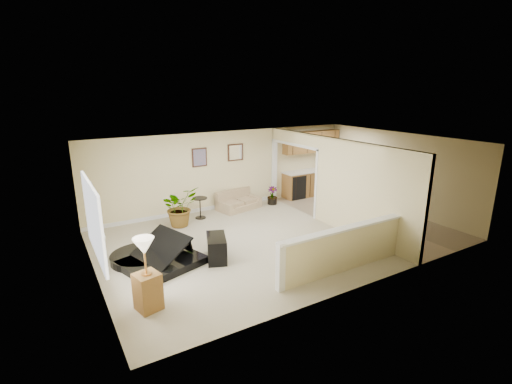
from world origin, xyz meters
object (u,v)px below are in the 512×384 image
piano_bench (216,248)px  palm_plant (180,207)px  piano (157,237)px  accent_table (200,205)px  lamp_stand (147,280)px  loveseat (238,200)px  small_plant (272,197)px

piano_bench → palm_plant: bearing=89.4°
piano → accent_table: 3.06m
piano → lamp_stand: (-0.66, -1.68, -0.05)m
loveseat → lamp_stand: bearing=-146.0°
lamp_stand → palm_plant: bearing=62.9°
piano → accent_table: size_ratio=3.38×
piano_bench → loveseat: bearing=54.5°
lamp_stand → loveseat: bearing=46.4°
piano → loveseat: 4.29m
piano_bench → piano: bearing=158.6°
piano_bench → palm_plant: palm_plant is taller
loveseat → small_plant: 1.23m
piano_bench → small_plant: small_plant is taller
loveseat → accent_table: size_ratio=2.39×
small_plant → lamp_stand: (-5.28, -4.09, 0.32)m
piano_bench → palm_plant: size_ratio=0.67×
piano → lamp_stand: bearing=-129.2°
palm_plant → lamp_stand: size_ratio=0.91×
piano → small_plant: size_ratio=3.56×
piano_bench → lamp_stand: lamp_stand is taller
palm_plant → lamp_stand: 4.19m
loveseat → palm_plant: bearing=-178.4°
piano_bench → lamp_stand: bearing=-147.4°
loveseat → palm_plant: size_ratio=1.24×
piano_bench → lamp_stand: (-1.88, -1.20, 0.30)m
piano → palm_plant: bearing=40.9°
piano_bench → palm_plant: (0.03, 2.53, 0.27)m
piano_bench → small_plant: bearing=40.3°
accent_table → small_plant: 2.65m
palm_plant → accent_table: bearing=20.9°
piano → small_plant: piano is taller
accent_table → lamp_stand: 4.80m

